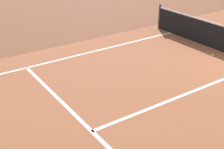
{
  "coord_description": "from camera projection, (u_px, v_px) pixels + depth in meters",
  "views": [
    {
      "loc": [
        4.9,
        -9.19,
        4.17
      ],
      "look_at": [
        -0.46,
        -5.54,
        1.0
      ],
      "focal_mm": 49.29,
      "sensor_mm": 36.0,
      "label": 1
    }
  ],
  "objects": [
    {
      "name": "line_service_near",
      "position": [
        92.0,
        131.0,
        6.88
      ],
      "size": [
        8.22,
        0.1,
        0.01
      ],
      "primitive_type": "cube",
      "color": "white",
      "rests_on": "ground_plane"
    },
    {
      "name": "tennis_ball_near_net",
      "position": [
        213.0,
        55.0,
        10.81
      ],
      "size": [
        0.07,
        0.07,
        0.07
      ],
      "primitive_type": "sphere",
      "color": "#CCE033",
      "rests_on": "ground_plane"
    },
    {
      "name": "line_center_service",
      "position": [
        191.0,
        92.0,
        8.5
      ],
      "size": [
        0.1,
        6.4,
        0.01
      ],
      "primitive_type": "cube",
      "color": "white",
      "rests_on": "ground_plane"
    },
    {
      "name": "line_sideline_left",
      "position": [
        40.0,
        65.0,
        10.16
      ],
      "size": [
        0.1,
        11.89,
        0.01
      ],
      "primitive_type": "cube",
      "color": "white",
      "rests_on": "ground_plane"
    }
  ]
}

